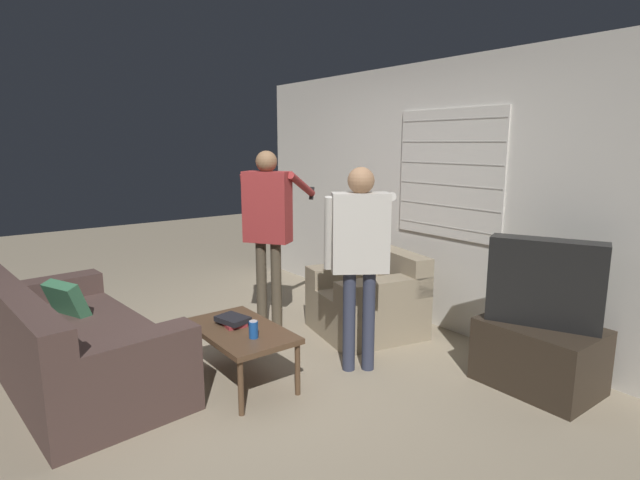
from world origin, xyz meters
TOP-DOWN VIEW (x-y plane):
  - ground_plane at (0.00, 0.00)m, footprint 16.00×16.00m
  - wall_back at (0.01, 2.03)m, footprint 5.20×0.08m
  - couch_blue at (-0.62, -1.14)m, footprint 2.15×1.14m
  - armchair_beige at (-0.01, 1.36)m, footprint 1.04×1.06m
  - coffee_table at (0.17, -0.13)m, footprint 0.91×0.54m
  - tv_stand at (1.57, 1.59)m, footprint 0.80×0.58m
  - tv at (1.57, 1.60)m, footprint 0.79×0.49m
  - person_left_standing at (-0.62, 0.62)m, footprint 0.53×0.86m
  - person_right_standing at (0.53, 0.73)m, footprint 0.58×0.79m
  - book_stack at (0.08, -0.14)m, footprint 0.27×0.22m
  - soda_can at (0.39, -0.14)m, footprint 0.07×0.07m
  - spare_remote at (0.09, -0.06)m, footprint 0.08×0.14m

SIDE VIEW (x-z plane):
  - ground_plane at x=0.00m, z-range 0.00..0.00m
  - tv_stand at x=1.57m, z-range 0.00..0.49m
  - couch_blue at x=-0.62m, z-range -0.10..0.68m
  - armchair_beige at x=-0.01m, z-range -0.07..0.70m
  - coffee_table at x=0.17m, z-range 0.17..0.60m
  - spare_remote at x=0.09m, z-range 0.43..0.45m
  - book_stack at x=0.08m, z-range 0.43..0.50m
  - soda_can at x=0.39m, z-range 0.43..0.56m
  - tv at x=1.57m, z-range 0.49..1.12m
  - person_right_standing at x=0.53m, z-range 0.22..1.83m
  - person_left_standing at x=-0.62m, z-range 0.23..1.96m
  - wall_back at x=0.01m, z-range 0.01..2.56m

